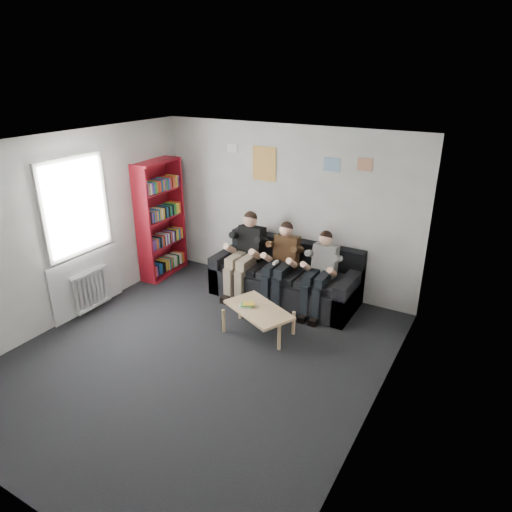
# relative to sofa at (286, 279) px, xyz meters

# --- Properties ---
(room_shell) EXTENTS (5.00, 5.00, 5.00)m
(room_shell) POSITION_rel_sofa_xyz_m (-0.25, -2.06, 1.03)
(room_shell) COLOR black
(room_shell) RESTS_ON ground
(sofa) EXTENTS (2.33, 0.95, 0.90)m
(sofa) POSITION_rel_sofa_xyz_m (0.00, 0.00, 0.00)
(sofa) COLOR black
(sofa) RESTS_ON ground
(bookshelf) EXTENTS (0.31, 0.93, 2.06)m
(bookshelf) POSITION_rel_sofa_xyz_m (-2.32, -0.26, 0.71)
(bookshelf) COLOR maroon
(bookshelf) RESTS_ON ground
(coffee_table) EXTENTS (0.98, 0.54, 0.39)m
(coffee_table) POSITION_rel_sofa_xyz_m (0.15, -1.17, 0.02)
(coffee_table) COLOR tan
(coffee_table) RESTS_ON ground
(game_cases) EXTENTS (0.20, 0.17, 0.04)m
(game_cases) POSITION_rel_sofa_xyz_m (-0.03, -1.19, 0.09)
(game_cases) COLOR silver
(game_cases) RESTS_ON coffee_table
(person_left) EXTENTS (0.41, 0.88, 1.37)m
(person_left) POSITION_rel_sofa_xyz_m (-0.65, -0.21, 0.36)
(person_left) COLOR black
(person_left) RESTS_ON sofa
(person_middle) EXTENTS (0.38, 0.81, 1.31)m
(person_middle) POSITION_rel_sofa_xyz_m (0.00, -0.20, 0.34)
(person_middle) COLOR #4B3119
(person_middle) RESTS_ON sofa
(person_right) EXTENTS (0.36, 0.78, 1.27)m
(person_right) POSITION_rel_sofa_xyz_m (0.65, -0.20, 0.33)
(person_right) COLOR white
(person_right) RESTS_ON sofa
(radiator) EXTENTS (0.10, 0.64, 0.60)m
(radiator) POSITION_rel_sofa_xyz_m (-2.40, -1.86, 0.03)
(radiator) COLOR silver
(radiator) RESTS_ON ground
(window) EXTENTS (0.05, 1.30, 2.36)m
(window) POSITION_rel_sofa_xyz_m (-2.48, -1.86, 0.70)
(window) COLOR white
(window) RESTS_ON room_shell
(poster_large) EXTENTS (0.42, 0.01, 0.55)m
(poster_large) POSITION_rel_sofa_xyz_m (-0.65, 0.43, 1.73)
(poster_large) COLOR #EACF52
(poster_large) RESTS_ON room_shell
(poster_blue) EXTENTS (0.25, 0.01, 0.20)m
(poster_blue) POSITION_rel_sofa_xyz_m (0.50, 0.43, 1.83)
(poster_blue) COLOR #4199DD
(poster_blue) RESTS_ON room_shell
(poster_pink) EXTENTS (0.22, 0.01, 0.18)m
(poster_pink) POSITION_rel_sofa_xyz_m (1.00, 0.43, 1.88)
(poster_pink) COLOR #CC3F8D
(poster_pink) RESTS_ON room_shell
(poster_sign) EXTENTS (0.20, 0.01, 0.14)m
(poster_sign) POSITION_rel_sofa_xyz_m (-1.25, 0.43, 1.93)
(poster_sign) COLOR white
(poster_sign) RESTS_ON room_shell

